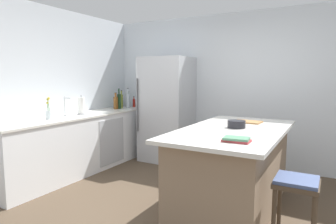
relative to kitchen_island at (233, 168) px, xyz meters
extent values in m
plane|color=#4C3D2D|center=(-0.49, -0.48, -0.47)|extent=(7.20, 7.20, 0.00)
cube|color=silver|center=(-0.49, 1.77, 0.83)|extent=(6.00, 0.10, 2.60)
cube|color=silver|center=(-2.94, -0.48, 0.83)|extent=(0.10, 6.00, 2.60)
cube|color=white|center=(-2.56, 0.13, -0.03)|extent=(0.65, 2.97, 0.89)
cube|color=silver|center=(-2.56, 0.13, 0.43)|extent=(0.68, 3.00, 0.03)
cube|color=#B2B5BA|center=(-2.23, 0.50, -0.03)|extent=(0.01, 0.60, 0.75)
cube|color=#8E755B|center=(0.00, 0.00, -0.03)|extent=(0.91, 1.81, 0.90)
cube|color=silver|center=(0.00, 0.00, 0.44)|extent=(1.07, 2.01, 0.04)
cube|color=#B7BABF|center=(-1.66, 1.36, 0.46)|extent=(0.85, 0.71, 1.87)
cylinder|color=#4C4C51|center=(-2.04, 0.99, 0.55)|extent=(0.02, 0.02, 0.93)
cylinder|color=#473828|center=(0.59, -0.75, -0.17)|extent=(0.04, 0.04, 0.60)
cylinder|color=#473828|center=(0.59, -0.45, -0.17)|extent=(0.04, 0.04, 0.60)
cylinder|color=#473828|center=(0.89, -0.45, -0.17)|extent=(0.04, 0.04, 0.60)
cube|color=#473828|center=(0.74, -0.60, 0.15)|extent=(0.36, 0.36, 0.04)
cube|color=#47567F|center=(0.74, -0.60, 0.18)|extent=(0.34, 0.34, 0.03)
cylinder|color=silver|center=(-2.62, -0.11, 0.46)|extent=(0.05, 0.05, 0.02)
cylinder|color=silver|center=(-2.62, -0.11, 0.61)|extent=(0.02, 0.02, 0.28)
cylinder|color=silver|center=(-2.56, -0.11, 0.73)|extent=(0.14, 0.02, 0.02)
cylinder|color=silver|center=(-2.53, -0.48, 0.51)|extent=(0.09, 0.09, 0.12)
cylinder|color=#4C7F3D|center=(-2.55, -0.48, 0.59)|extent=(0.01, 0.02, 0.19)
sphere|color=yellow|center=(-2.55, -0.48, 0.68)|extent=(0.04, 0.04, 0.04)
cylinder|color=#4C7F3D|center=(-2.53, -0.49, 0.62)|extent=(0.01, 0.02, 0.24)
sphere|color=yellow|center=(-2.53, -0.49, 0.73)|extent=(0.04, 0.04, 0.04)
cylinder|color=#4C7F3D|center=(-2.52, -0.48, 0.62)|extent=(0.01, 0.05, 0.25)
sphere|color=yellow|center=(-2.52, -0.48, 0.75)|extent=(0.04, 0.04, 0.04)
cylinder|color=gray|center=(-2.56, 0.17, 0.45)|extent=(0.14, 0.14, 0.01)
cylinder|color=white|center=(-2.56, 0.17, 0.59)|extent=(0.11, 0.11, 0.26)
cylinder|color=gray|center=(-2.56, 0.17, 0.74)|extent=(0.02, 0.02, 0.04)
cylinder|color=red|center=(-2.50, 1.52, 0.53)|extent=(0.05, 0.05, 0.16)
cylinder|color=red|center=(-2.50, 1.52, 0.63)|extent=(0.02, 0.02, 0.05)
cylinder|color=black|center=(-2.50, 1.52, 0.66)|extent=(0.02, 0.02, 0.01)
cylinder|color=#8CB79E|center=(-2.58, 1.43, 0.56)|extent=(0.07, 0.07, 0.22)
cylinder|color=#8CB79E|center=(-2.58, 1.43, 0.71)|extent=(0.04, 0.04, 0.08)
cylinder|color=black|center=(-2.58, 1.43, 0.75)|extent=(0.04, 0.04, 0.01)
cylinder|color=silver|center=(-2.51, 1.33, 0.59)|extent=(0.08, 0.08, 0.28)
cylinder|color=silver|center=(-2.51, 1.33, 0.77)|extent=(0.03, 0.03, 0.10)
cylinder|color=black|center=(-2.51, 1.33, 0.83)|extent=(0.04, 0.04, 0.01)
cylinder|color=olive|center=(-2.60, 1.24, 0.58)|extent=(0.06, 0.06, 0.26)
cylinder|color=olive|center=(-2.60, 1.24, 0.74)|extent=(0.03, 0.03, 0.07)
cylinder|color=black|center=(-2.60, 1.24, 0.78)|extent=(0.03, 0.03, 0.01)
cylinder|color=#19381E|center=(-2.57, 1.13, 0.59)|extent=(0.07, 0.07, 0.27)
cylinder|color=#19381E|center=(-2.57, 1.13, 0.77)|extent=(0.03, 0.03, 0.10)
cylinder|color=black|center=(-2.57, 1.13, 0.82)|extent=(0.03, 0.03, 0.01)
cylinder|color=brown|center=(-2.58, 1.05, 0.56)|extent=(0.08, 0.08, 0.23)
cylinder|color=brown|center=(-2.58, 1.05, 0.71)|extent=(0.04, 0.04, 0.07)
cylinder|color=black|center=(-2.58, 1.05, 0.75)|extent=(0.04, 0.04, 0.01)
cube|color=#A83338|center=(0.22, -0.65, 0.47)|extent=(0.24, 0.15, 0.02)
cube|color=#4C7F60|center=(0.22, -0.65, 0.49)|extent=(0.24, 0.19, 0.02)
cylinder|color=black|center=(0.01, 0.07, 0.51)|extent=(0.21, 0.21, 0.09)
cube|color=#9E7042|center=(0.01, 0.54, 0.47)|extent=(0.37, 0.26, 0.02)
camera|label=1|loc=(0.97, -3.24, 1.05)|focal=31.42mm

